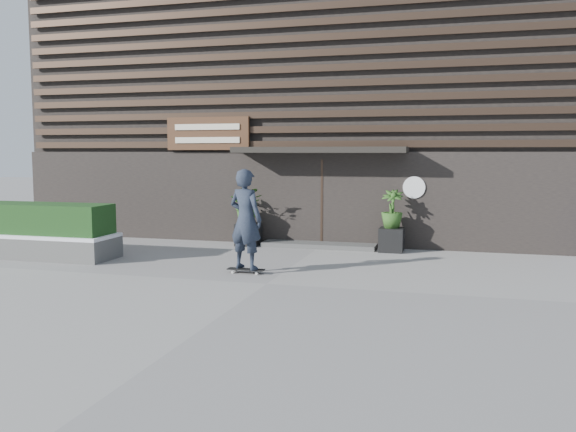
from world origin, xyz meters
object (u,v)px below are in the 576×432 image
(raised_bed, at_px, (44,247))
(skateboarder, at_px, (246,220))
(planter_pot_left, at_px, (248,234))
(planter_pot_right, at_px, (391,240))

(raised_bed, relative_size, skateboarder, 1.63)
(planter_pot_left, relative_size, raised_bed, 0.17)
(planter_pot_right, bearing_deg, planter_pot_left, 180.00)
(planter_pot_left, distance_m, planter_pot_right, 3.80)
(skateboarder, bearing_deg, planter_pot_left, 108.46)
(planter_pot_right, distance_m, raised_bed, 8.45)
(planter_pot_left, relative_size, skateboarder, 0.28)
(planter_pot_right, relative_size, skateboarder, 0.28)
(planter_pot_left, xyz_separation_m, planter_pot_right, (3.80, 0.00, 0.00))
(planter_pot_left, bearing_deg, skateboarder, -71.54)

